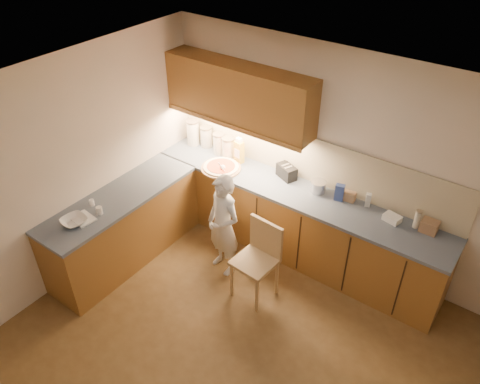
{
  "coord_description": "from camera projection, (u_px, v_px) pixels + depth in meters",
  "views": [
    {
      "loc": [
        1.74,
        -2.3,
        4.08
      ],
      "look_at": [
        -0.8,
        1.2,
        1.0
      ],
      "focal_mm": 35.0,
      "sensor_mm": 36.0,
      "label": 1
    }
  ],
  "objects": [
    {
      "name": "room",
      "position": [
        233.0,
        228.0,
        3.75
      ],
      "size": [
        4.54,
        4.5,
        2.62
      ],
      "color": "brown",
      "rests_on": "ground"
    },
    {
      "name": "l_counter",
      "position": [
        234.0,
        223.0,
        5.71
      ],
      "size": [
        3.77,
        2.62,
        0.92
      ],
      "color": "olive",
      "rests_on": "ground"
    },
    {
      "name": "backsplash",
      "position": [
        308.0,
        159.0,
        5.5
      ],
      "size": [
        3.75,
        0.02,
        0.58
      ],
      "primitive_type": "cube",
      "color": "#C3B997",
      "rests_on": "l_counter"
    },
    {
      "name": "upper_cabinets",
      "position": [
        239.0,
        94.0,
        5.46
      ],
      "size": [
        1.95,
        0.36,
        0.73
      ],
      "color": "olive",
      "rests_on": "ground"
    },
    {
      "name": "pizza_on_board",
      "position": [
        221.0,
        167.0,
        5.84
      ],
      "size": [
        0.5,
        0.5,
        0.2
      ],
      "rotation": [
        0.0,
        0.0,
        -0.11
      ],
      "color": "tan",
      "rests_on": "l_counter"
    },
    {
      "name": "child",
      "position": [
        223.0,
        226.0,
        5.36
      ],
      "size": [
        0.54,
        0.42,
        1.31
      ],
      "primitive_type": "imported",
      "rotation": [
        0.0,
        0.0,
        -0.24
      ],
      "color": "silver",
      "rests_on": "ground"
    },
    {
      "name": "wooden_chair",
      "position": [
        259.0,
        255.0,
        5.12
      ],
      "size": [
        0.45,
        0.45,
        0.95
      ],
      "rotation": [
        0.0,
        0.0,
        -0.07
      ],
      "color": "tan",
      "rests_on": "ground"
    },
    {
      "name": "mixing_bowl",
      "position": [
        74.0,
        221.0,
        4.96
      ],
      "size": [
        0.29,
        0.29,
        0.07
      ],
      "primitive_type": "imported",
      "rotation": [
        0.0,
        0.0,
        -0.11
      ],
      "color": "white",
      "rests_on": "l_counter"
    },
    {
      "name": "canister_a",
      "position": [
        193.0,
        132.0,
        6.27
      ],
      "size": [
        0.18,
        0.18,
        0.35
      ],
      "rotation": [
        0.0,
        0.0,
        -0.28
      ],
      "color": "silver",
      "rests_on": "l_counter"
    },
    {
      "name": "canister_b",
      "position": [
        206.0,
        136.0,
        6.24
      ],
      "size": [
        0.16,
        0.16,
        0.29
      ],
      "rotation": [
        0.0,
        0.0,
        -0.09
      ],
      "color": "beige",
      "rests_on": "l_counter"
    },
    {
      "name": "canister_c",
      "position": [
        219.0,
        144.0,
        6.08
      ],
      "size": [
        0.15,
        0.15,
        0.29
      ],
      "rotation": [
        0.0,
        0.0,
        0.42
      ],
      "color": "silver",
      "rests_on": "l_counter"
    },
    {
      "name": "canister_d",
      "position": [
        228.0,
        147.0,
        6.02
      ],
      "size": [
        0.17,
        0.17,
        0.28
      ],
      "rotation": [
        0.0,
        0.0,
        -0.36
      ],
      "color": "silver",
      "rests_on": "l_counter"
    },
    {
      "name": "oil_jug",
      "position": [
        239.0,
        151.0,
        5.9
      ],
      "size": [
        0.13,
        0.11,
        0.35
      ],
      "rotation": [
        0.0,
        0.0,
        -0.2
      ],
      "color": "gold",
      "rests_on": "l_counter"
    },
    {
      "name": "toaster",
      "position": [
        287.0,
        172.0,
        5.65
      ],
      "size": [
        0.29,
        0.23,
        0.17
      ],
      "rotation": [
        0.0,
        0.0,
        -0.4
      ],
      "color": "black",
      "rests_on": "l_counter"
    },
    {
      "name": "steel_pot",
      "position": [
        318.0,
        187.0,
        5.41
      ],
      "size": [
        0.18,
        0.18,
        0.14
      ],
      "color": "#B6B6BB",
      "rests_on": "l_counter"
    },
    {
      "name": "blue_box",
      "position": [
        339.0,
        192.0,
        5.27
      ],
      "size": [
        0.11,
        0.09,
        0.2
      ],
      "primitive_type": "cube",
      "rotation": [
        0.0,
        0.0,
        0.26
      ],
      "color": "#304690",
      "rests_on": "l_counter"
    },
    {
      "name": "card_box_a",
      "position": [
        349.0,
        196.0,
        5.29
      ],
      "size": [
        0.15,
        0.12,
        0.1
      ],
      "primitive_type": "cube",
      "rotation": [
        0.0,
        0.0,
        0.11
      ],
      "color": "tan",
      "rests_on": "l_counter"
    },
    {
      "name": "white_bottle",
      "position": [
        368.0,
        200.0,
        5.18
      ],
      "size": [
        0.07,
        0.07,
        0.16
      ],
      "primitive_type": "cube",
      "rotation": [
        0.0,
        0.0,
        0.38
      ],
      "color": "silver",
      "rests_on": "l_counter"
    },
    {
      "name": "flat_pack",
      "position": [
        392.0,
        218.0,
        4.99
      ],
      "size": [
        0.2,
        0.16,
        0.07
      ],
      "primitive_type": "cube",
      "rotation": [
        0.0,
        0.0,
        -0.21
      ],
      "color": "silver",
      "rests_on": "l_counter"
    },
    {
      "name": "tall_jar",
      "position": [
        417.0,
        219.0,
        4.87
      ],
      "size": [
        0.07,
        0.07,
        0.22
      ],
      "rotation": [
        0.0,
        0.0,
        -0.03
      ],
      "color": "beige",
      "rests_on": "l_counter"
    },
    {
      "name": "card_box_b",
      "position": [
        429.0,
        226.0,
        4.83
      ],
      "size": [
        0.17,
        0.14,
        0.13
      ],
      "primitive_type": "cube",
      "rotation": [
        0.0,
        0.0,
        -0.01
      ],
      "color": "#987452",
      "rests_on": "l_counter"
    },
    {
      "name": "dough_cloth",
      "position": [
        83.0,
        219.0,
        5.03
      ],
      "size": [
        0.27,
        0.22,
        0.02
      ],
      "primitive_type": "cube",
      "rotation": [
        0.0,
        0.0,
        -0.1
      ],
      "color": "white",
      "rests_on": "l_counter"
    },
    {
      "name": "spice_jar_a",
      "position": [
        92.0,
        203.0,
        5.22
      ],
      "size": [
        0.07,
        0.07,
        0.07
      ],
      "primitive_type": "cylinder",
      "rotation": [
        0.0,
        0.0,
        0.36
      ],
      "color": "white",
      "rests_on": "l_counter"
    },
    {
      "name": "spice_jar_b",
      "position": [
        99.0,
        210.0,
        5.09
      ],
      "size": [
        0.07,
        0.07,
        0.09
      ],
      "primitive_type": "cylinder",
      "rotation": [
        0.0,
        0.0,
        -0.07
      ],
      "color": "silver",
      "rests_on": "l_counter"
    }
  ]
}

